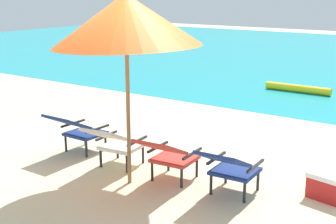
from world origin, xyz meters
name	(u,v)px	position (x,y,z in m)	size (l,w,h in m)	color
ground_plane	(267,111)	(0.00, 4.00, 0.00)	(40.00, 40.00, 0.00)	beige
swim_buoy	(298,88)	(-0.12, 6.12, 0.10)	(0.18, 0.18, 1.60)	yellow
lounge_chair_far_left	(77,128)	(-1.33, -0.10, 0.40)	(0.55, 0.88, 0.68)	navy
lounge_chair_near_left	(115,141)	(-0.45, -0.26, 0.40)	(0.62, 0.93, 0.68)	silver
lounge_chair_near_right	(168,154)	(0.45, -0.26, 0.40)	(0.59, 0.91, 0.68)	red
lounge_chair_far_right	(229,166)	(1.29, -0.20, 0.40)	(0.57, 0.90, 0.68)	navy
beach_umbrella_center	(126,20)	(0.02, -0.52, 2.08)	(1.99, 1.97, 2.42)	olive
cooler_box	(329,186)	(2.30, 0.44, 0.16)	(0.52, 0.41, 0.32)	red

